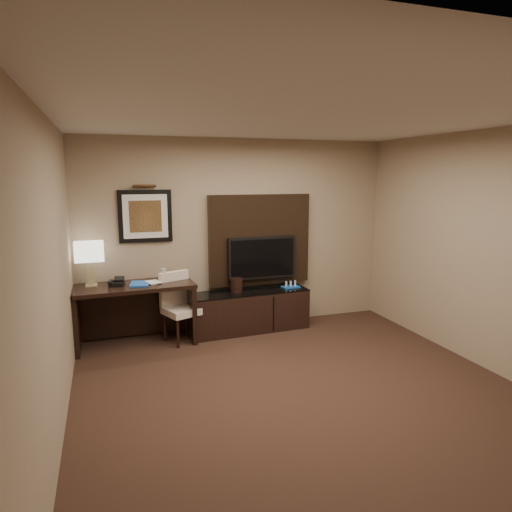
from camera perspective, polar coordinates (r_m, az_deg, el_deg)
name	(u,v)px	position (r m, az deg, el deg)	size (l,w,h in m)	color
floor	(311,403)	(4.72, 6.90, -17.76)	(4.50, 5.00, 0.01)	#301D15
ceiling	(318,116)	(4.20, 7.71, 16.93)	(4.50, 5.00, 0.01)	silver
wall_back	(238,234)	(6.57, -2.20, 2.72)	(4.50, 0.01, 2.70)	gray
wall_left	(50,286)	(3.87, -24.37, -3.41)	(0.01, 5.00, 2.70)	gray
wall_right	(503,254)	(5.60, 28.51, 0.21)	(0.01, 5.00, 2.70)	gray
desk	(136,315)	(6.18, -14.78, -7.10)	(1.50, 0.64, 0.80)	black
credenza	(250,311)	(6.53, -0.79, -6.85)	(1.67, 0.47, 0.58)	black
tv_wall_panel	(260,239)	(6.61, 0.44, 2.08)	(1.50, 0.12, 1.30)	black
tv	(262,258)	(6.56, 0.72, -0.20)	(1.00, 0.08, 0.60)	black
artwork	(145,216)	(6.28, -13.67, 4.85)	(0.70, 0.04, 0.70)	black
picture_light	(144,186)	(6.22, -13.80, 8.50)	(0.04, 0.04, 0.30)	#412914
desk_chair	(182,310)	(6.13, -9.26, -6.68)	(0.42, 0.48, 0.87)	beige
table_lamp	(90,263)	(6.10, -20.05, -0.81)	(0.37, 0.21, 0.60)	tan
desk_phone	(117,282)	(6.06, -17.00, -3.15)	(0.18, 0.16, 0.09)	black
blue_folder	(140,284)	(6.06, -14.34, -3.39)	(0.23, 0.31, 0.02)	blue
book	(147,276)	(6.04, -13.46, -2.42)	(0.16, 0.02, 0.22)	#BFA896
water_bottle	(164,275)	(6.12, -11.45, -2.37)	(0.06, 0.06, 0.18)	#B0BBC7
ice_bucket	(236,285)	(6.39, -2.47, -3.65)	(0.18, 0.18, 0.20)	black
minibar_tray	(291,285)	(6.66, 4.36, -3.58)	(0.25, 0.15, 0.09)	#1954A8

